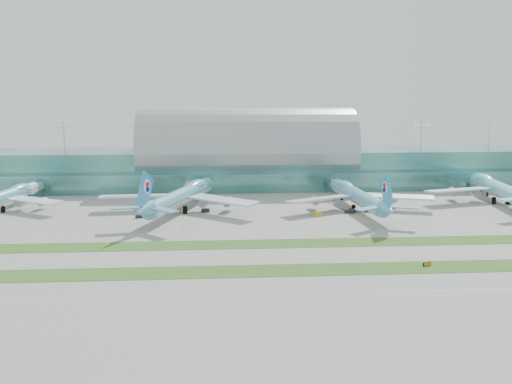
{
  "coord_description": "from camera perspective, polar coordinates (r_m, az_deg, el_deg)",
  "views": [
    {
      "loc": [
        -17.14,
        -188.37,
        51.85
      ],
      "look_at": [
        0.0,
        55.0,
        9.0
      ],
      "focal_mm": 40.0,
      "sensor_mm": 36.0,
      "label": 1
    }
  ],
  "objects": [
    {
      "name": "gse_d",
      "position": [
        250.56,
        -5.08,
        -1.84
      ],
      "size": [
        3.69,
        2.38,
        1.55
      ],
      "primitive_type": "cube",
      "rotation": [
        0.0,
        0.0,
        0.24
      ],
      "color": "black",
      "rests_on": "ground"
    },
    {
      "name": "taxiline_a",
      "position": [
        150.62,
        2.8,
        -10.18
      ],
      "size": [
        420.0,
        0.35,
        0.01
      ],
      "primitive_type": "cube",
      "color": "yellow",
      "rests_on": "ground"
    },
    {
      "name": "grass_strip_far",
      "position": [
        198.04,
        1.08,
        -5.21
      ],
      "size": [
        420.0,
        12.0,
        0.08
      ],
      "primitive_type": "cube",
      "color": "#2D591E",
      "rests_on": "ground"
    },
    {
      "name": "airliner_c",
      "position": [
        257.87,
        10.09,
        -0.31
      ],
      "size": [
        67.74,
        77.17,
        21.23
      ],
      "rotation": [
        0.0,
        0.0,
        0.08
      ],
      "color": "#63ABDA",
      "rests_on": "ground"
    },
    {
      "name": "ground",
      "position": [
        196.13,
        1.13,
        -5.37
      ],
      "size": [
        700.0,
        700.0,
        0.0
      ],
      "primitive_type": "plane",
      "color": "gray",
      "rests_on": "ground"
    },
    {
      "name": "gse_c",
      "position": [
        243.32,
        -11.55,
        -2.39
      ],
      "size": [
        3.86,
        2.31,
        1.33
      ],
      "primitive_type": "cube",
      "rotation": [
        0.0,
        0.0,
        0.22
      ],
      "color": "black",
      "rests_on": "ground"
    },
    {
      "name": "gse_e",
      "position": [
        243.32,
        6.16,
        -2.24
      ],
      "size": [
        3.42,
        2.0,
        1.37
      ],
      "primitive_type": "cube",
      "rotation": [
        0.0,
        0.0,
        -0.01
      ],
      "color": "gold",
      "rests_on": "ground"
    },
    {
      "name": "airliner_b",
      "position": [
        253.0,
        -7.44,
        -0.31
      ],
      "size": [
        70.08,
        81.39,
        23.04
      ],
      "rotation": [
        0.0,
        0.0,
        -0.32
      ],
      "color": "#5AAAC6",
      "rests_on": "ground"
    },
    {
      "name": "terminal",
      "position": [
        319.85,
        -0.93,
        3.2
      ],
      "size": [
        340.0,
        69.1,
        36.0
      ],
      "color": "#3D7A75",
      "rests_on": "ground"
    },
    {
      "name": "airliner_a",
      "position": [
        276.47,
        -24.11,
        -0.47
      ],
      "size": [
        60.9,
        69.95,
        19.35
      ],
      "rotation": [
        0.0,
        0.0,
        -0.19
      ],
      "color": "#5DB1CD",
      "rests_on": "ground"
    },
    {
      "name": "taxiline_c",
      "position": [
        213.47,
        0.7,
        -4.09
      ],
      "size": [
        420.0,
        0.35,
        0.01
      ],
      "primitive_type": "cube",
      "color": "yellow",
      "rests_on": "ground"
    },
    {
      "name": "taxiline_d",
      "position": [
        234.81,
        0.26,
        -2.79
      ],
      "size": [
        420.0,
        0.35,
        0.01
      ],
      "primitive_type": "cube",
      "color": "yellow",
      "rests_on": "ground"
    },
    {
      "name": "grass_strip_near",
      "position": [
        169.4,
        1.99,
        -7.85
      ],
      "size": [
        420.0,
        12.0,
        0.08
      ],
      "primitive_type": "cube",
      "color": "#2D591E",
      "rests_on": "ground"
    },
    {
      "name": "taxiline_b",
      "position": [
        182.72,
        1.53,
        -6.53
      ],
      "size": [
        420.0,
        0.35,
        0.01
      ],
      "primitive_type": "cube",
      "color": "yellow",
      "rests_on": "ground"
    },
    {
      "name": "gse_f",
      "position": [
        250.85,
        9.31,
        -1.89
      ],
      "size": [
        4.39,
        3.25,
        1.82
      ],
      "primitive_type": "cube",
      "rotation": [
        0.0,
        0.0,
        -0.34
      ],
      "color": "black",
      "rests_on": "ground"
    },
    {
      "name": "airliner_d",
      "position": [
        294.53,
        23.05,
        0.39
      ],
      "size": [
        71.67,
        81.88,
        22.54
      ],
      "rotation": [
        0.0,
        0.0,
        -0.12
      ],
      "color": "#70D2F7",
      "rests_on": "ground"
    },
    {
      "name": "taxiway_sign_east",
      "position": [
        181.06,
        16.73,
        -6.92
      ],
      "size": [
        2.79,
        1.21,
        1.21
      ],
      "rotation": [
        0.0,
        0.0,
        0.34
      ],
      "color": "black",
      "rests_on": "ground"
    }
  ]
}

